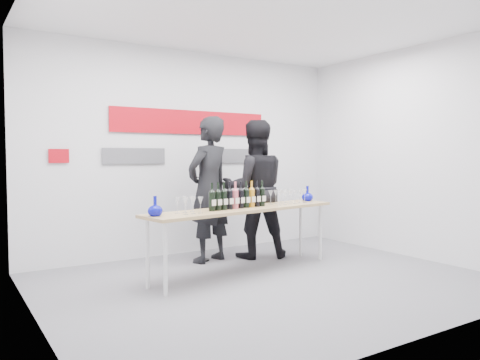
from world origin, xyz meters
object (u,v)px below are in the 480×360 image
object	(u,v)px
presenter_right	(254,189)
mic_stand	(203,228)
tasting_table	(244,213)
presenter_left	(209,189)

from	to	relation	value
presenter_right	mic_stand	xyz separation A→B (m)	(-0.73, 0.18, -0.53)
tasting_table	presenter_right	world-z (taller)	presenter_right
presenter_right	presenter_left	bearing A→B (deg)	12.73
presenter_left	presenter_right	size ratio (longest dim) A/B	1.01
tasting_table	mic_stand	world-z (taller)	mic_stand
presenter_left	tasting_table	bearing A→B (deg)	75.91
tasting_table	presenter_right	size ratio (longest dim) A/B	1.41
presenter_right	mic_stand	bearing A→B (deg)	7.62
presenter_left	mic_stand	size ratio (longest dim) A/B	1.34
presenter_left	mic_stand	distance (m)	0.55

